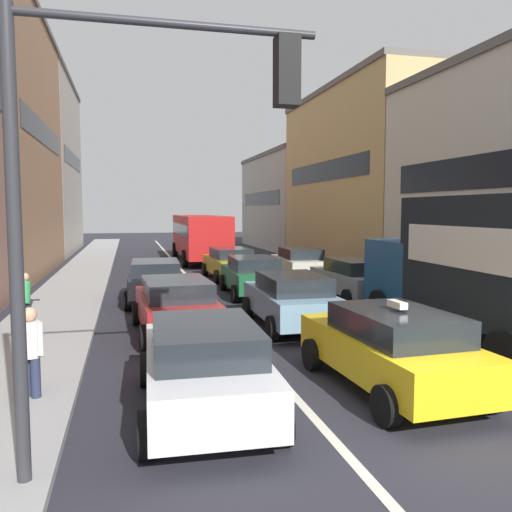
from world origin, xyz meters
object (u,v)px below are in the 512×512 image
(traffic_light_pole, at_px, (129,162))
(cyclist_on_sidewalk, at_px, (25,308))
(sedan_left_lane_front, at_px, (204,364))
(bus_mid_queue_primary, at_px, (200,234))
(wagon_left_lane_second, at_px, (176,305))
(wagon_right_lane_far, at_px, (300,263))
(pedestrian_near_kerb, at_px, (31,350))
(sedan_centre_lane_second, at_px, (291,299))
(sedan_left_lane_third, at_px, (155,280))
(removalist_box_truck, at_px, (484,265))
(taxi_centre_lane_front, at_px, (392,347))
(sedan_right_lane_behind_truck, at_px, (355,278))
(coupe_centre_lane_fourth, at_px, (230,263))
(hatchback_centre_lane_third, at_px, (253,275))

(traffic_light_pole, xyz_separation_m, cyclist_on_sidewalk, (-2.54, 7.43, -2.97))
(sedan_left_lane_front, distance_m, bus_mid_queue_primary, 25.01)
(traffic_light_pole, xyz_separation_m, wagon_left_lane_second, (1.15, 7.26, -3.02))
(wagon_right_lane_far, relative_size, pedestrian_near_kerb, 2.64)
(sedan_centre_lane_second, distance_m, bus_mid_queue_primary, 19.21)
(sedan_left_lane_third, height_order, cyclist_on_sidewalk, cyclist_on_sidewalk)
(traffic_light_pole, xyz_separation_m, wagon_right_lane_far, (7.76, 16.96, -3.02))
(wagon_right_lane_far, bearing_deg, removalist_box_truck, -175.29)
(taxi_centre_lane_front, xyz_separation_m, bus_mid_queue_primary, (-0.22, 24.52, 0.96))
(sedan_right_lane_behind_truck, height_order, pedestrian_near_kerb, pedestrian_near_kerb)
(sedan_left_lane_third, bearing_deg, sedan_centre_lane_second, -142.89)
(traffic_light_pole, distance_m, cyclist_on_sidewalk, 8.39)
(removalist_box_truck, bearing_deg, bus_mid_queue_primary, 10.79)
(cyclist_on_sidewalk, bearing_deg, traffic_light_pole, -157.99)
(wagon_right_lane_far, bearing_deg, sedan_left_lane_third, 126.57)
(sedan_right_lane_behind_truck, distance_m, cyclist_on_sidewalk, 11.09)
(traffic_light_pole, relative_size, coupe_centre_lane_fourth, 1.26)
(traffic_light_pole, xyz_separation_m, sedan_centre_lane_second, (4.35, 7.47, -3.02))
(traffic_light_pole, relative_size, sedan_left_lane_third, 1.26)
(pedestrian_near_kerb, bearing_deg, sedan_centre_lane_second, 163.34)
(pedestrian_near_kerb, bearing_deg, traffic_light_pole, 65.64)
(traffic_light_pole, xyz_separation_m, coupe_centre_lane_fourth, (4.59, 17.74, -3.02))
(wagon_left_lane_second, relative_size, wagon_right_lane_far, 1.00)
(sedan_left_lane_front, height_order, wagon_right_lane_far, same)
(taxi_centre_lane_front, height_order, sedan_left_lane_front, taxi_centre_lane_front)
(sedan_left_lane_third, xyz_separation_m, wagon_right_lane_far, (6.89, 4.58, 0.00))
(hatchback_centre_lane_third, distance_m, sedan_right_lane_behind_truck, 3.84)
(hatchback_centre_lane_third, distance_m, cyclist_on_sidewalk, 8.99)
(traffic_light_pole, relative_size, sedan_centre_lane_second, 1.27)
(sedan_left_lane_front, height_order, hatchback_centre_lane_third, same)
(wagon_right_lane_far, bearing_deg, traffic_light_pole, 158.36)
(sedan_centre_lane_second, height_order, cyclist_on_sidewalk, cyclist_on_sidewalk)
(sedan_centre_lane_second, distance_m, pedestrian_near_kerb, 7.55)
(taxi_centre_lane_front, height_order, hatchback_centre_lane_third, taxi_centre_lane_front)
(hatchback_centre_lane_third, relative_size, sedan_right_lane_behind_truck, 1.01)
(sedan_centre_lane_second, relative_size, bus_mid_queue_primary, 0.41)
(sedan_left_lane_front, distance_m, wagon_left_lane_second, 5.39)
(traffic_light_pole, distance_m, wagon_left_lane_second, 7.94)
(taxi_centre_lane_front, bearing_deg, sedan_left_lane_third, 17.22)
(removalist_box_truck, relative_size, sedan_left_lane_front, 1.78)
(sedan_left_lane_third, relative_size, bus_mid_queue_primary, 0.41)
(taxi_centre_lane_front, relative_size, pedestrian_near_kerb, 2.64)
(sedan_left_lane_front, xyz_separation_m, sedan_centre_lane_second, (3.24, 5.60, 0.00))
(traffic_light_pole, distance_m, bus_mid_queue_primary, 27.08)
(removalist_box_truck, height_order, sedan_left_lane_third, removalist_box_truck)
(hatchback_centre_lane_third, relative_size, wagon_right_lane_far, 0.99)
(sedan_right_lane_behind_truck, distance_m, pedestrian_near_kerb, 12.63)
(taxi_centre_lane_front, relative_size, hatchback_centre_lane_third, 1.01)
(wagon_right_lane_far, distance_m, bus_mid_queue_primary, 10.33)
(traffic_light_pole, relative_size, removalist_box_truck, 0.71)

